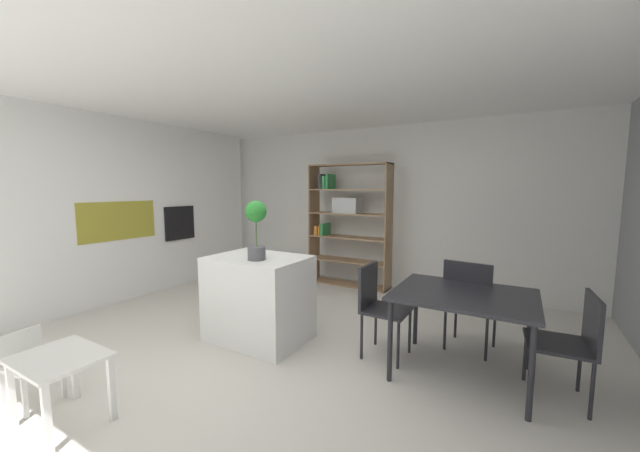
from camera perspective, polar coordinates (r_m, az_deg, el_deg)
ground_plane at (r=3.94m, az=-9.30°, el=-18.99°), size 9.46×9.46×0.00m
ceiling_slab at (r=3.72m, az=-10.11°, el=22.69°), size 6.88×5.99×0.06m
back_partition at (r=6.15m, az=8.31°, el=3.17°), size 6.88×0.06×2.70m
tall_cabinet_run_left at (r=6.02m, az=-32.78°, el=2.18°), size 0.61×5.40×2.70m
cabinet_niche_splashback at (r=5.82m, az=-30.18°, el=0.74°), size 0.01×1.11×0.56m
built_in_oven at (r=6.39m, az=-22.04°, el=0.51°), size 0.06×0.56×0.57m
kitchen_island at (r=3.97m, az=-10.00°, el=-11.57°), size 1.04×0.76×0.93m
potted_plant_on_island at (r=3.64m, az=-10.45°, el=0.31°), size 0.22×0.22×0.62m
open_bookshelf at (r=5.96m, az=4.28°, el=1.35°), size 1.42×0.36×2.07m
child_table at (r=3.21m, az=-36.86°, el=-18.12°), size 0.61×0.47×0.51m
child_chair_left at (r=3.68m, az=-40.13°, el=-16.71°), size 0.36×0.36×0.56m
dining_table at (r=3.38m, az=22.50°, el=-11.27°), size 1.16×0.96×0.75m
dining_chair_island_side at (r=3.60m, az=9.45°, el=-12.06°), size 0.43×0.43×0.91m
dining_chair_far at (r=3.89m, az=23.26°, el=-10.78°), size 0.51×0.49×0.95m
dining_chair_window_side at (r=3.43m, az=36.16°, el=-14.53°), size 0.48×0.49×0.87m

